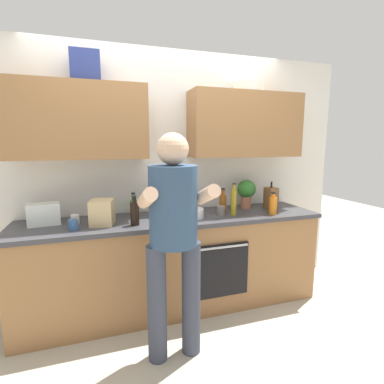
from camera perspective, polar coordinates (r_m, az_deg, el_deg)
The scene contains 20 objects.
ground_plane at distance 3.10m, azimuth -3.28°, elevation -21.32°, with size 12.00×12.00×0.00m, color #B2A893.
back_wall_unit at distance 2.93m, azimuth -4.95°, elevation 7.79°, with size 4.00×0.38×2.50m.
counter at distance 2.89m, azimuth -3.34°, elevation -13.61°, with size 2.84×0.67×0.90m.
person_standing at distance 2.06m, azimuth -3.62°, elevation -7.51°, with size 0.49×0.45×1.66m.
bottle_oil at distance 2.83m, azimuth 8.20°, elevation -1.83°, with size 0.05×0.05×0.31m.
bottle_juice at distance 2.94m, azimuth 15.65°, elevation -2.44°, with size 0.07×0.07×0.22m.
bottle_hotsauce at distance 2.99m, azimuth 0.32°, elevation -1.18°, with size 0.05×0.05×0.32m.
bottle_soda at distance 2.86m, azimuth -11.41°, elevation -2.81°, with size 0.07×0.07×0.22m.
bottle_vinegar at distance 2.80m, azimuth -5.39°, elevation -1.69°, with size 0.08×0.08×0.33m.
bottle_wine at distance 2.68m, azimuth -4.84°, elevation -2.94°, with size 0.07×0.07×0.26m.
bottle_syrup at distance 2.93m, azimuth 6.09°, elevation -2.10°, with size 0.07×0.07×0.25m.
bottle_soy at distance 2.51m, azimuth -11.21°, elevation -4.04°, with size 0.07×0.07×0.26m.
cup_stoneware at distance 2.84m, azimuth 5.67°, elevation -3.64°, with size 0.08×0.08×0.09m, color slate.
cup_tea at distance 2.53m, azimuth -22.33°, elevation -5.95°, with size 0.08×0.08×0.09m, color #33598C.
cup_coffee at distance 2.69m, azimuth -22.01°, elevation -5.02°, with size 0.07×0.07×0.08m, color white.
mixing_bowl at distance 2.72m, azimuth -0.12°, elevation -4.20°, with size 0.23×0.23×0.08m, color silver.
knife_block at distance 3.18m, azimuth 15.25°, elevation -1.16°, with size 0.10×0.14×0.29m.
potted_herb at distance 3.15m, azimuth 10.65°, elevation 0.13°, with size 0.20×0.20×0.31m.
grocery_bag_produce at distance 2.78m, azimuth -27.12°, elevation -3.89°, with size 0.25×0.15×0.18m, color silver.
grocery_bag_bread at distance 2.59m, azimuth -17.24°, elevation -3.84°, with size 0.19×0.21×0.21m, color tan.
Camera 1 is at (-0.66, -2.58, 1.59)m, focal length 27.12 mm.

